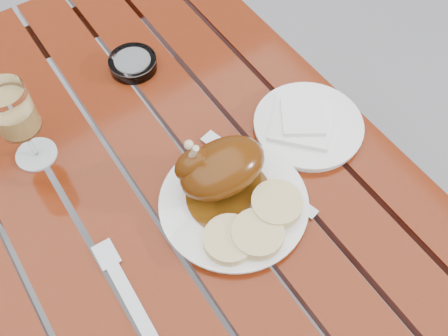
# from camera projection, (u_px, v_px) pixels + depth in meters

# --- Properties ---
(ground) EXTENTS (60.00, 60.00, 0.00)m
(ground) POSITION_uv_depth(u_px,v_px,m) (188.00, 303.00, 1.55)
(ground) COLOR slate
(ground) RESTS_ON ground
(table) EXTENTS (0.80, 1.20, 0.75)m
(table) POSITION_uv_depth(u_px,v_px,m) (179.00, 254.00, 1.23)
(table) COLOR maroon
(table) RESTS_ON ground
(dinner_plate) EXTENTS (0.34, 0.34, 0.02)m
(dinner_plate) POSITION_uv_depth(u_px,v_px,m) (234.00, 204.00, 0.87)
(dinner_plate) COLOR white
(dinner_plate) RESTS_ON table
(roast_duck) EXTENTS (0.16, 0.16, 0.12)m
(roast_duck) POSITION_uv_depth(u_px,v_px,m) (219.00, 169.00, 0.85)
(roast_duck) COLOR #522C09
(roast_duck) RESTS_ON dinner_plate
(bread_dumplings) EXTENTS (0.19, 0.11, 0.03)m
(bread_dumplings) POSITION_uv_depth(u_px,v_px,m) (255.00, 225.00, 0.83)
(bread_dumplings) COLOR #E0CC88
(bread_dumplings) RESTS_ON dinner_plate
(wine_glass) EXTENTS (0.10, 0.10, 0.18)m
(wine_glass) POSITION_uv_depth(u_px,v_px,m) (21.00, 126.00, 0.86)
(wine_glass) COLOR #F3C86E
(wine_glass) RESTS_ON table
(side_plate) EXTENTS (0.27, 0.27, 0.02)m
(side_plate) POSITION_uv_depth(u_px,v_px,m) (308.00, 126.00, 0.97)
(side_plate) COLOR white
(side_plate) RESTS_ON table
(napkin) EXTENTS (0.17, 0.17, 0.01)m
(napkin) POSITION_uv_depth(u_px,v_px,m) (302.00, 120.00, 0.96)
(napkin) COLOR white
(napkin) RESTS_ON side_plate
(ashtray) EXTENTS (0.13, 0.13, 0.03)m
(ashtray) POSITION_uv_depth(u_px,v_px,m) (133.00, 63.00, 1.05)
(ashtray) COLOR #B2B7BC
(ashtray) RESTS_ON table
(fork) EXTENTS (0.03, 0.17, 0.01)m
(fork) POSITION_uv_depth(u_px,v_px,m) (128.00, 294.00, 0.79)
(fork) COLOR gray
(fork) RESTS_ON table
(knife) EXTENTS (0.07, 0.22, 0.01)m
(knife) POSITION_uv_depth(u_px,v_px,m) (266.00, 180.00, 0.91)
(knife) COLOR gray
(knife) RESTS_ON table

